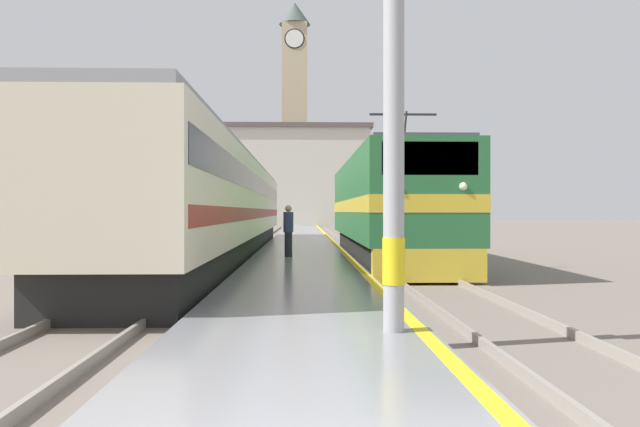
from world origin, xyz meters
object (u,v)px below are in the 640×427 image
locomotive_train (385,207)px  passenger_train (224,205)px  catenary_mast (398,2)px  person_on_platform (288,230)px  clock_tower (295,108)px

locomotive_train → passenger_train: bearing=161.0°
locomotive_train → catenary_mast: (-1.82, -14.84, 2.53)m
passenger_train → person_on_platform: 4.73m
locomotive_train → person_on_platform: bearing=-154.4°
passenger_train → person_on_platform: bearing=-55.2°
passenger_train → catenary_mast: (4.35, -16.97, 2.40)m
catenary_mast → person_on_platform: catenary_mast is taller
locomotive_train → person_on_platform: locomotive_train is taller
locomotive_train → clock_tower: 60.40m
locomotive_train → passenger_train: locomotive_train is taller
locomotive_train → passenger_train: (-6.17, 2.13, 0.13)m
person_on_platform → catenary_mast: bearing=-82.6°
locomotive_train → clock_tower: clock_tower is taller
locomotive_train → clock_tower: size_ratio=0.56×
passenger_train → clock_tower: bearing=87.9°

